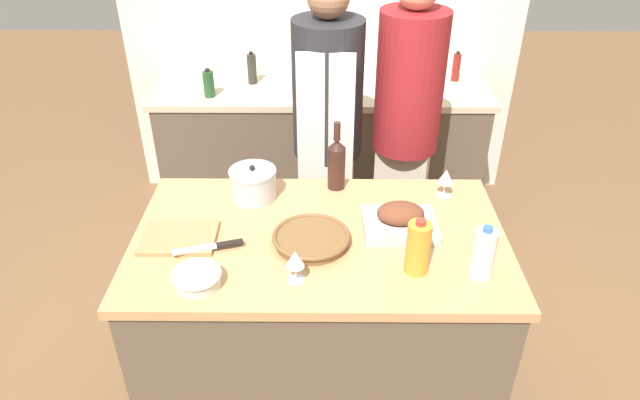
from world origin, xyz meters
name	(u,v)px	position (x,y,z in m)	size (l,w,h in m)	color
ground_plane	(320,389)	(0.00, 0.00, 0.00)	(12.00, 12.00, 0.00)	brown
kitchen_island	(320,319)	(0.00, 0.00, 0.46)	(1.46, 0.87, 0.91)	brown
back_counter	(322,150)	(0.00, 1.62, 0.44)	(2.13, 0.60, 0.89)	brown
back_wall	(322,11)	(0.00, 1.97, 1.27)	(2.63, 0.10, 2.55)	silver
roasting_pan	(400,220)	(0.32, 0.04, 0.96)	(0.29, 0.23, 0.12)	#BCBCC1
wicker_basket	(311,239)	(-0.03, -0.06, 0.94)	(0.30, 0.30, 0.05)	brown
cutting_board	(179,238)	(-0.55, -0.04, 0.92)	(0.29, 0.22, 0.02)	#AD7F51
stock_pot	(253,184)	(-0.29, 0.28, 0.98)	(0.20, 0.20, 0.16)	#B7B7BC
mixing_bowl	(197,278)	(-0.42, -0.30, 0.94)	(0.18, 0.18, 0.06)	beige
juice_jug	(418,248)	(0.35, -0.21, 1.01)	(0.09, 0.09, 0.22)	orange
milk_jug	(483,253)	(0.57, -0.24, 1.01)	(0.08, 0.08, 0.21)	white
wine_bottle_green	(336,163)	(0.07, 0.37, 1.03)	(0.08, 0.08, 0.31)	#381E19
wine_glass_left	(446,178)	(0.54, 0.30, 1.00)	(0.07, 0.07, 0.13)	silver
wine_glass_right	(295,260)	(-0.08, -0.27, 1.00)	(0.07, 0.07, 0.13)	silver
knife_chef	(211,247)	(-0.41, -0.11, 0.93)	(0.26, 0.10, 0.01)	#B7B7BC
condiment_bottle_tall	(456,67)	(0.87, 1.76, 0.98)	(0.05, 0.05, 0.19)	maroon
condiment_bottle_short	(209,84)	(-0.69, 1.47, 0.97)	(0.07, 0.07, 0.18)	#234C28
condiment_bottle_extra	(252,69)	(-0.45, 1.70, 0.98)	(0.06, 0.06, 0.21)	#332D28
person_cook_aproned	(327,130)	(0.03, 0.87, 0.95)	(0.35, 0.36, 1.71)	beige
person_cook_guest	(406,123)	(0.44, 0.89, 0.98)	(0.34, 0.34, 1.76)	beige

